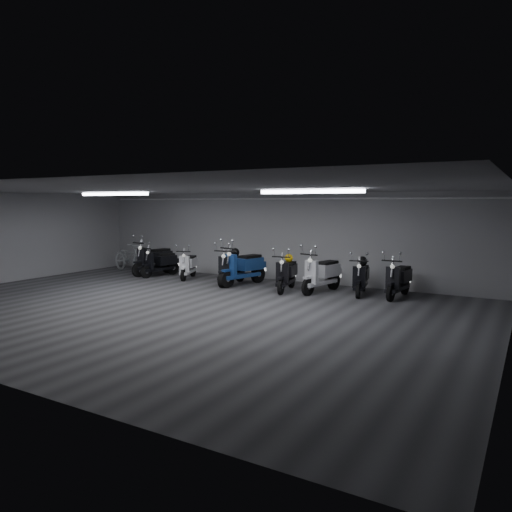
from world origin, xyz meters
The scene contains 20 objects.
floor centered at (0.00, 0.00, -0.01)m, with size 14.00×10.00×0.01m, color #373639.
ceiling centered at (0.00, 0.00, 2.80)m, with size 14.00×10.00×0.01m, color gray.
back_wall centered at (0.00, 5.00, 1.40)m, with size 14.00×0.01×2.80m, color #969698.
right_wall centered at (7.00, 0.00, 1.40)m, with size 0.01×10.00×2.80m, color #969698.
fluor_strip_left centered at (-3.00, 1.00, 2.74)m, with size 2.40×0.18×0.08m, color white.
fluor_strip_right centered at (3.00, 1.00, 2.74)m, with size 2.40×0.18×0.08m, color white.
conduit centered at (0.00, 4.92, 2.62)m, with size 0.05×0.05×13.60m, color white.
scooter_0 centered at (-4.09, 3.73, 0.71)m, with size 0.64×1.92×1.43m, color black, non-canonical shape.
scooter_1 centered at (-3.68, 3.59, 0.62)m, with size 0.55×1.66×1.24m, color black, non-canonical shape.
scooter_2 centered at (-2.51, 3.66, 0.59)m, with size 0.53×1.59×1.18m, color white, non-canonical shape.
scooter_3 centered at (-0.69, 3.46, 0.67)m, with size 0.60×1.81×1.35m, color black, non-canonical shape.
scooter_4 centered at (-0.31, 3.51, 0.73)m, with size 0.65×1.95×1.45m, color navy, non-canonical shape.
scooter_5 centered at (1.26, 3.32, 0.64)m, with size 0.57×1.72×1.28m, color black, non-canonical shape.
scooter_6 centered at (2.21, 3.59, 0.69)m, with size 0.62×1.86×1.39m, color silver, non-canonical shape.
scooter_7 centered at (3.27, 3.83, 0.61)m, with size 0.55×1.65×1.23m, color black, non-canonical shape.
scooter_8 centered at (4.26, 3.90, 0.64)m, with size 0.58×1.73×1.29m, color black, non-canonical shape.
bicycle centered at (-5.41, 3.91, 0.65)m, with size 0.71×2.01×1.30m, color silver.
helmet_0 centered at (3.23, 4.06, 0.90)m, with size 0.27×0.27×0.27m, color black.
helmet_1 centered at (1.21, 3.56, 0.91)m, with size 0.24×0.24×0.24m, color #E6AF0D.
helmet_2 centered at (-0.71, 3.71, 0.97)m, with size 0.27×0.27×0.27m, color black.
Camera 1 is at (7.31, -8.79, 2.50)m, focal length 33.85 mm.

